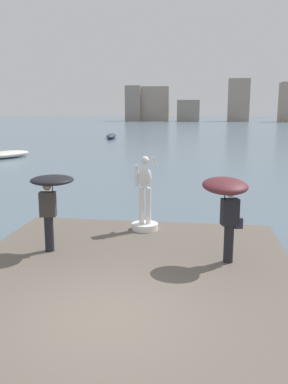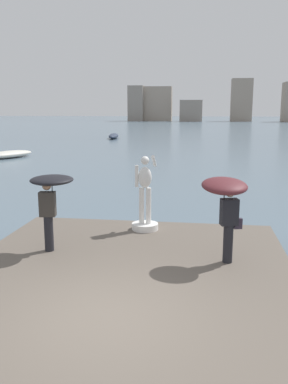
{
  "view_description": "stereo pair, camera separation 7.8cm",
  "coord_description": "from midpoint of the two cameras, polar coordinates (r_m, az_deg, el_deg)",
  "views": [
    {
      "loc": [
        1.52,
        -6.24,
        3.82
      ],
      "look_at": [
        0.0,
        4.93,
        1.55
      ],
      "focal_mm": 38.35,
      "sensor_mm": 36.0,
      "label": 1
    },
    {
      "loc": [
        1.6,
        -6.23,
        3.82
      ],
      "look_at": [
        0.0,
        4.93,
        1.55
      ],
      "focal_mm": 38.35,
      "sensor_mm": 36.0,
      "label": 2
    }
  ],
  "objects": [
    {
      "name": "distant_skyline",
      "position": [
        140.42,
        8.28,
        12.1
      ],
      "size": [
        55.27,
        9.56,
        13.77
      ],
      "color": "gray",
      "rests_on": "ground"
    },
    {
      "name": "onlooker_left",
      "position": [
        10.11,
        -12.66,
        0.1
      ],
      "size": [
        1.18,
        1.19,
        1.88
      ],
      "color": "black",
      "rests_on": "pier"
    },
    {
      "name": "boat_near",
      "position": [
        55.89,
        -4.21,
        7.78
      ],
      "size": [
        1.8,
        5.25,
        0.67
      ],
      "color": "#2D384C",
      "rests_on": "ground"
    },
    {
      "name": "ground_plane",
      "position": [
        46.42,
        6.25,
        6.6
      ],
      "size": [
        400.0,
        400.0,
        0.0
      ],
      "primitive_type": "plane",
      "color": "slate"
    },
    {
      "name": "boat_mid",
      "position": [
        34.82,
        -18.23,
        5.0
      ],
      "size": [
        3.24,
        4.7,
        0.58
      ],
      "color": "silver",
      "rests_on": "ground"
    },
    {
      "name": "onlooker_right",
      "position": [
        9.26,
        11.55,
        -0.58
      ],
      "size": [
        1.25,
        1.27,
        1.98
      ],
      "color": "black",
      "rests_on": "pier"
    },
    {
      "name": "pier",
      "position": [
        8.69,
        -3.02,
        -13.25
      ],
      "size": [
        7.34,
        9.02,
        0.4
      ],
      "primitive_type": "cube",
      "color": "#60564C",
      "rests_on": "ground"
    },
    {
      "name": "statue_white_figure",
      "position": [
        11.77,
        0.34,
        -1.63
      ],
      "size": [
        0.77,
        0.95,
        2.17
      ],
      "color": "white",
      "rests_on": "pier"
    }
  ]
}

